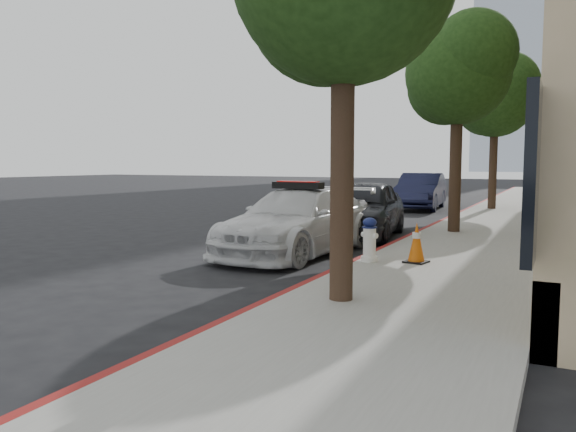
# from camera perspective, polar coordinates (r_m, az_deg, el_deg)

# --- Properties ---
(ground) EXTENTS (120.00, 120.00, 0.00)m
(ground) POSITION_cam_1_polar(r_m,az_deg,el_deg) (10.41, -5.66, -5.12)
(ground) COLOR black
(ground) RESTS_ON ground
(sidewalk) EXTENTS (3.20, 50.00, 0.15)m
(sidewalk) POSITION_cam_1_polar(r_m,az_deg,el_deg) (18.84, 20.69, -0.47)
(sidewalk) COLOR gray
(sidewalk) RESTS_ON ground
(curb_strip) EXTENTS (0.12, 50.00, 0.15)m
(curb_strip) POSITION_cam_1_polar(r_m,az_deg,el_deg) (19.05, 16.08, -0.27)
(curb_strip) COLOR maroon
(curb_strip) RESTS_ON ground
(tower_left) EXTENTS (18.00, 14.00, 60.00)m
(tower_left) POSITION_cam_1_polar(r_m,az_deg,el_deg) (132.03, 22.80, 17.32)
(tower_left) COLOR #9EA8B7
(tower_left) RESTS_ON ground
(tree_mid) EXTENTS (2.77, 2.64, 5.43)m
(tree_mid) POSITION_cam_1_polar(r_m,az_deg,el_deg) (15.03, 17.00, 13.85)
(tree_mid) COLOR black
(tree_mid) RESTS_ON sidewalk
(tree_far) EXTENTS (3.10, 3.00, 5.81)m
(tree_far) POSITION_cam_1_polar(r_m,az_deg,el_deg) (22.92, 20.39, 11.33)
(tree_far) COLOR black
(tree_far) RESTS_ON sidewalk
(police_car) EXTENTS (2.22, 4.84, 1.52)m
(police_car) POSITION_cam_1_polar(r_m,az_deg,el_deg) (11.72, 1.00, -0.50)
(police_car) COLOR silver
(police_car) RESTS_ON ground
(parked_car_mid) EXTENTS (2.35, 4.57, 1.49)m
(parked_car_mid) POSITION_cam_1_polar(r_m,az_deg,el_deg) (14.47, 7.63, 0.80)
(parked_car_mid) COLOR #202229
(parked_car_mid) RESTS_ON ground
(parked_car_far) EXTENTS (1.93, 4.59, 1.48)m
(parked_car_far) POSITION_cam_1_polar(r_m,az_deg,el_deg) (23.61, 13.34, 2.47)
(parked_car_far) COLOR #151734
(parked_car_far) RESTS_ON ground
(fire_hydrant) EXTENTS (0.33, 0.30, 0.78)m
(fire_hydrant) POSITION_cam_1_polar(r_m,az_deg,el_deg) (10.07, 8.28, -2.43)
(fire_hydrant) COLOR white
(fire_hydrant) RESTS_ON sidewalk
(traffic_cone) EXTENTS (0.44, 0.44, 0.71)m
(traffic_cone) POSITION_cam_1_polar(r_m,az_deg,el_deg) (10.11, 12.93, -2.67)
(traffic_cone) COLOR black
(traffic_cone) RESTS_ON sidewalk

